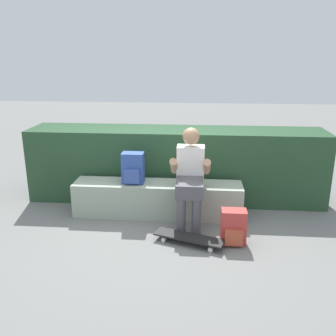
{
  "coord_description": "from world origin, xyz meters",
  "views": [
    {
      "loc": [
        0.51,
        -4.17,
        2.06
      ],
      "look_at": [
        0.13,
        0.42,
        0.63
      ],
      "focal_mm": 39.49,
      "sensor_mm": 36.0,
      "label": 1
    }
  ],
  "objects": [
    {
      "name": "backpack_on_bench",
      "position": [
        -0.32,
        0.32,
        0.64
      ],
      "size": [
        0.28,
        0.23,
        0.4
      ],
      "color": "#2D4C99",
      "rests_on": "bench_main"
    },
    {
      "name": "hedge_row",
      "position": [
        0.2,
        0.97,
        0.52
      ],
      "size": [
        4.2,
        0.72,
        1.04
      ],
      "color": "#26462B",
      "rests_on": "ground"
    },
    {
      "name": "bench_main",
      "position": [
        0.0,
        0.32,
        0.23
      ],
      "size": [
        2.19,
        0.42,
        0.45
      ],
      "color": "#98A592",
      "rests_on": "ground"
    },
    {
      "name": "ground_plane",
      "position": [
        0.0,
        0.0,
        0.0
      ],
      "size": [
        24.0,
        24.0,
        0.0
      ],
      "primitive_type": "plane",
      "color": "slate"
    },
    {
      "name": "person_skater",
      "position": [
        0.43,
        0.12,
        0.65
      ],
      "size": [
        0.49,
        0.62,
        1.2
      ],
      "color": "white",
      "rests_on": "ground"
    },
    {
      "name": "backpack_on_ground",
      "position": [
        0.93,
        -0.37,
        0.19
      ],
      "size": [
        0.28,
        0.23,
        0.4
      ],
      "color": "#B23833",
      "rests_on": "ground"
    },
    {
      "name": "skateboard_near_person",
      "position": [
        0.44,
        -0.43,
        0.07
      ],
      "size": [
        0.82,
        0.45,
        0.09
      ],
      "color": "black",
      "rests_on": "ground"
    }
  ]
}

